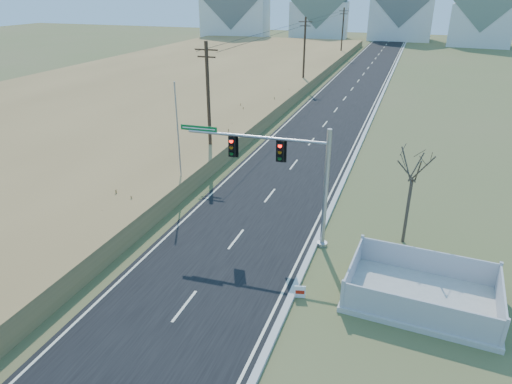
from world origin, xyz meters
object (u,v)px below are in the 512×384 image
at_px(bare_tree, 414,164).
at_px(flagpole, 179,152).
at_px(traffic_signal_mast, 291,172).
at_px(open_sign, 300,292).
at_px(fence_enclosure, 421,296).

bearing_deg(bare_tree, flagpole, 173.53).
relative_size(traffic_signal_mast, open_sign, 13.23).
xyz_separation_m(traffic_signal_mast, flagpole, (-8.26, 3.51, -1.06)).
bearing_deg(fence_enclosure, flagpole, 159.97).
distance_m(flagpole, bare_tree, 14.28).
distance_m(traffic_signal_mast, flagpole, 9.03).
bearing_deg(open_sign, fence_enclosure, 3.29).
distance_m(open_sign, flagpole, 13.24).
bearing_deg(fence_enclosure, traffic_signal_mast, 159.12).
xyz_separation_m(traffic_signal_mast, open_sign, (1.83, -4.66, -3.68)).
relative_size(fence_enclosure, open_sign, 10.90).
bearing_deg(traffic_signal_mast, flagpole, 154.54).
xyz_separation_m(open_sign, bare_tree, (4.03, 6.57, 4.14)).
bearing_deg(flagpole, bare_tree, -6.47).
distance_m(traffic_signal_mast, bare_tree, 6.17).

